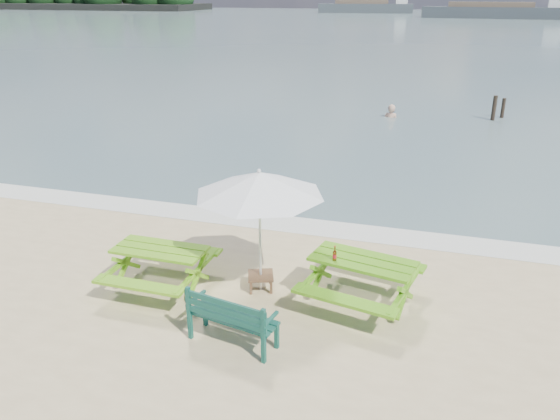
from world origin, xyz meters
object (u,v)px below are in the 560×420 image
(picnic_table_left, at_px, (161,269))
(park_bench, at_px, (233,328))
(side_table, at_px, (261,281))
(patio_umbrella, at_px, (259,184))
(swimmer, at_px, (390,125))
(beer_bottle, at_px, (335,256))
(picnic_table_right, at_px, (362,282))

(picnic_table_left, bearing_deg, park_bench, -33.41)
(side_table, bearing_deg, patio_umbrella, 90.00)
(patio_umbrella, xyz_separation_m, swimmer, (0.74, 15.17, -2.35))
(picnic_table_left, distance_m, patio_umbrella, 2.40)
(park_bench, distance_m, patio_umbrella, 2.39)
(picnic_table_left, bearing_deg, side_table, 14.63)
(beer_bottle, bearing_deg, side_table, 175.20)
(picnic_table_left, relative_size, beer_bottle, 7.12)
(picnic_table_right, bearing_deg, park_bench, -134.53)
(picnic_table_right, bearing_deg, patio_umbrella, -178.49)
(picnic_table_right, height_order, park_bench, park_bench)
(side_table, relative_size, patio_umbrella, 0.20)
(picnic_table_right, xyz_separation_m, beer_bottle, (-0.45, -0.16, 0.51))
(side_table, height_order, swimmer, swimmer)
(patio_umbrella, bearing_deg, park_bench, -86.04)
(side_table, bearing_deg, park_bench, -86.04)
(picnic_table_right, distance_m, beer_bottle, 0.70)
(picnic_table_left, bearing_deg, swimmer, 81.10)
(park_bench, xyz_separation_m, side_table, (-0.11, 1.65, -0.11))
(patio_umbrella, bearing_deg, swimmer, 87.22)
(picnic_table_right, bearing_deg, side_table, -178.49)
(picnic_table_left, height_order, picnic_table_right, picnic_table_right)
(patio_umbrella, xyz_separation_m, beer_bottle, (1.33, -0.11, -1.09))
(picnic_table_right, height_order, patio_umbrella, patio_umbrella)
(side_table, relative_size, swimmer, 0.32)
(patio_umbrella, bearing_deg, beer_bottle, -4.80)
(park_bench, height_order, swimmer, park_bench)
(side_table, distance_m, patio_umbrella, 1.84)
(picnic_table_right, height_order, swimmer, picnic_table_right)
(beer_bottle, bearing_deg, park_bench, -128.38)
(picnic_table_right, relative_size, beer_bottle, 8.69)
(side_table, height_order, patio_umbrella, patio_umbrella)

